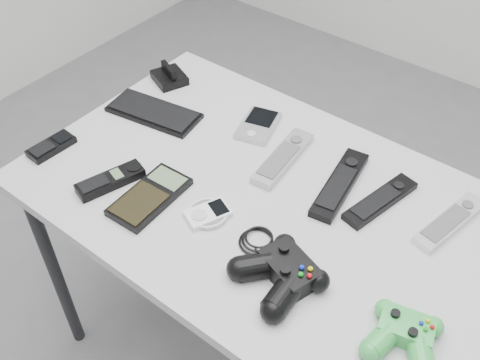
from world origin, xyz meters
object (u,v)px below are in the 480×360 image
Objects in this scene: pda_keyboard at (154,112)px; remote_black_b at (380,200)px; remote_silver_a at (283,157)px; controller_green at (405,334)px; pda at (258,125)px; remote_silver_b at (450,221)px; remote_black_a at (340,184)px; desk at (262,213)px; calculator at (150,196)px; controller_black at (282,271)px; mp3_player at (208,213)px; mobile_phone at (51,146)px; cordless_handset at (110,180)px.

pda_keyboard is 0.61m from remote_black_b.
remote_silver_a is 0.50m from controller_green.
pda is 0.90× the size of controller_green.
remote_silver_a reaches higher than remote_silver_b.
remote_black_a is 1.15× the size of remote_silver_b.
desk is at bearing -143.12° from remote_silver_b.
controller_black is at bearing -2.38° from calculator.
remote_black_b reaches higher than mp3_player.
remote_black_b is at bearing 27.97° from mobile_phone.
pda_keyboard is 0.82m from controller_green.
cordless_handset is 0.83× the size of calculator.
controller_black is (0.16, -0.16, 0.09)m from desk.
mobile_phone is 0.66m from controller_black.
remote_black_a is 0.30m from mp3_player.
remote_silver_b is at bearing -17.09° from pda.
controller_green is (0.19, -0.27, 0.01)m from remote_black_b.
remote_black_a is at bearing 123.64° from controller_green.
calculator is at bearing -112.25° from pda.
mp3_player is 0.22m from controller_black.
remote_silver_b is at bearing 2.34° from remote_silver_a.
calculator is at bearing -136.95° from remote_silver_b.
remote_black_b is 0.30m from controller_black.
remote_black_a reaches higher than calculator.
pda is at bearing 81.08° from calculator.
remote_black_a is 0.69m from mobile_phone.
controller_green reaches higher than mp3_player.
remote_black_a is at bearing 45.29° from desk.
remote_silver_b is at bearing 77.68° from controller_black.
remote_silver_b is at bearing 26.12° from remote_black_b.
mobile_phone is 0.31m from calculator.
pda is 0.13m from remote_silver_a.
cordless_handset is 0.11m from calculator.
mp3_player is at bearing -101.48° from remote_silver_a.
remote_black_a reaches higher than remote_silver_b.
pda is 0.46m from controller_black.
desk is at bearing 89.51° from mp3_player.
controller_black reaches higher than desk.
controller_black is at bearing 13.23° from mp3_player.
remote_silver_b is 2.19× the size of mp3_player.
controller_black is 0.24m from controller_green.
mobile_phone is 0.61× the size of calculator.
remote_black_a is 0.29m from controller_black.
desk is 3.93× the size of controller_black.
remote_silver_a is 1.86× the size of mobile_phone.
desk is 0.24m from pda.
pda_keyboard is 1.14× the size of remote_silver_a.
calculator is (-0.04, -0.34, -0.00)m from pda.
pda is 0.64m from controller_green.
pda is 0.35m from calculator.
controller_black reaches higher than remote_black_a.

